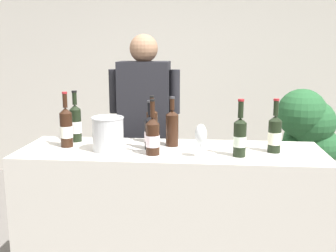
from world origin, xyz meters
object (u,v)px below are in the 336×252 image
ice_bucket (108,133)px  wine_bottle_6 (152,126)px  wine_bottle_7 (240,136)px  wine_bottle_2 (150,132)px  person_server (145,149)px  wine_bottle_1 (275,134)px  wine_glass (201,136)px  wine_bottle_3 (173,127)px  wine_bottle_5 (66,127)px  potted_shrub (308,143)px  wine_bottle_4 (76,123)px  wine_bottle_0 (153,136)px

ice_bucket → wine_bottle_6: bearing=43.0°
wine_bottle_7 → wine_bottle_6: bearing=152.3°
wine_bottle_2 → wine_bottle_7: wine_bottle_7 is taller
ice_bucket → person_server: (0.13, 0.65, -0.26)m
wine_bottle_1 → wine_glass: bearing=-160.6°
wine_glass → ice_bucket: ice_bucket is taller
wine_bottle_1 → wine_bottle_3: 0.63m
wine_bottle_2 → wine_glass: (0.32, -0.16, 0.02)m
wine_bottle_7 → wine_bottle_5: bearing=173.3°
wine_bottle_6 → ice_bucket: 0.33m
wine_bottle_2 → person_server: 0.67m
wine_bottle_1 → wine_bottle_5: size_ratio=0.93×
wine_bottle_1 → wine_bottle_3: wine_bottle_1 is taller
wine_bottle_3 → potted_shrub: size_ratio=0.25×
person_server → wine_bottle_7: bearing=-47.0°
wine_bottle_3 → wine_bottle_5: wine_bottle_5 is taller
potted_shrub → wine_bottle_4: bearing=-148.9°
wine_bottle_0 → wine_bottle_4: 0.63m
person_server → wine_bottle_2: bearing=-77.9°
wine_bottle_3 → wine_bottle_1: bearing=-8.9°
wine_bottle_1 → potted_shrub: (0.53, 1.26, -0.35)m
wine_bottle_2 → wine_bottle_1: bearing=-0.2°
wine_bottle_6 → wine_bottle_7: size_ratio=0.94×
wine_glass → person_server: 0.92m
wine_bottle_7 → wine_bottle_1: bearing=28.1°
wine_bottle_3 → potted_shrub: (1.15, 1.16, -0.36)m
wine_bottle_2 → ice_bucket: 0.26m
wine_bottle_1 → person_server: bearing=145.8°
ice_bucket → wine_bottle_5: bearing=167.5°
wine_bottle_7 → person_server: person_server is taller
wine_bottle_1 → wine_bottle_2: size_ratio=1.07×
wine_bottle_6 → potted_shrub: (1.30, 1.08, -0.35)m
wine_bottle_3 → person_server: bearing=117.3°
wine_bottle_2 → wine_bottle_3: wine_bottle_3 is taller
wine_bottle_0 → wine_bottle_7: (0.51, 0.01, 0.01)m
wine_bottle_4 → wine_glass: (0.84, -0.32, 0.00)m
wine_bottle_6 → wine_glass: (0.33, -0.33, 0.01)m
wine_bottle_3 → wine_glass: 0.31m
wine_bottle_1 → ice_bucket: 1.01m
wine_glass → person_server: bearing=120.4°
wine_bottle_4 → wine_bottle_2: bearing=-16.7°
wine_bottle_0 → wine_glass: size_ratio=1.70×
potted_shrub → wine_bottle_2: bearing=-135.7°
wine_bottle_5 → ice_bucket: wine_bottle_5 is taller
wine_glass → wine_bottle_1: bearing=19.4°
ice_bucket → wine_bottle_3: bearing=21.3°
wine_bottle_2 → ice_bucket: bearing=-167.9°
wine_bottle_4 → person_server: (0.40, 0.44, -0.28)m
person_server → ice_bucket: bearing=-101.0°
wine_glass → wine_bottle_3: bearing=125.9°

